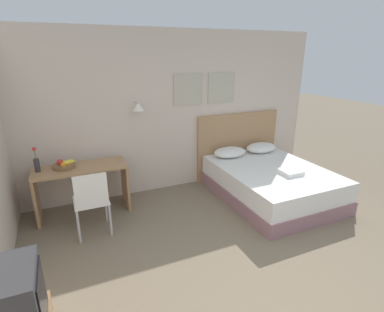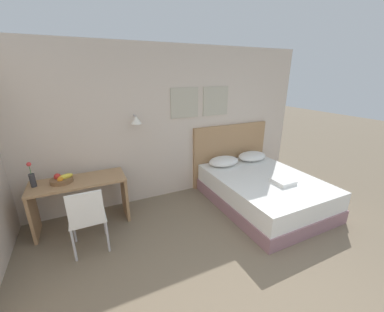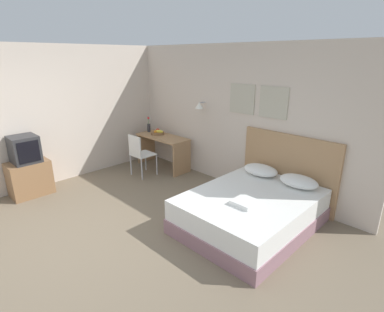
% 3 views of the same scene
% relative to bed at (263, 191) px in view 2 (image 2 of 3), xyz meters
% --- Properties ---
extents(wall_back, '(5.57, 0.31, 2.65)m').
position_rel_bed_xyz_m(wall_back, '(-1.35, 1.11, 1.07)').
color(wall_back, beige).
rests_on(wall_back, ground_plane).
extents(bed, '(1.56, 2.03, 0.52)m').
position_rel_bed_xyz_m(bed, '(0.00, 0.00, 0.00)').
color(bed, gray).
rests_on(bed, ground_plane).
extents(headboard, '(1.68, 0.06, 1.23)m').
position_rel_bed_xyz_m(headboard, '(0.00, 1.05, 0.36)').
color(headboard, '#A87F56').
rests_on(headboard, ground_plane).
extents(pillow_left, '(0.60, 0.41, 0.17)m').
position_rel_bed_xyz_m(pillow_left, '(-0.34, 0.76, 0.35)').
color(pillow_left, white).
rests_on(pillow_left, bed).
extents(pillow_right, '(0.60, 0.41, 0.17)m').
position_rel_bed_xyz_m(pillow_right, '(0.34, 0.76, 0.35)').
color(pillow_right, white).
rests_on(pillow_right, bed).
extents(folded_towel_near_foot, '(0.30, 0.31, 0.06)m').
position_rel_bed_xyz_m(folded_towel_near_foot, '(0.10, -0.31, 0.29)').
color(folded_towel_near_foot, white).
rests_on(folded_towel_near_foot, bed).
extents(desk, '(1.28, 0.53, 0.73)m').
position_rel_bed_xyz_m(desk, '(-2.85, 0.72, 0.26)').
color(desk, '#A87F56').
rests_on(desk, ground_plane).
extents(desk_chair, '(0.43, 0.43, 0.89)m').
position_rel_bed_xyz_m(desk_chair, '(-2.79, 0.03, 0.27)').
color(desk_chair, white).
rests_on(desk_chair, ground_plane).
extents(fruit_bowl, '(0.31, 0.30, 0.12)m').
position_rel_bed_xyz_m(fruit_bowl, '(-3.06, 0.75, 0.52)').
color(fruit_bowl, brown).
rests_on(fruit_bowl, desk).
extents(flower_vase, '(0.07, 0.07, 0.35)m').
position_rel_bed_xyz_m(flower_vase, '(-3.39, 0.76, 0.61)').
color(flower_vase, '#333338').
rests_on(flower_vase, desk).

